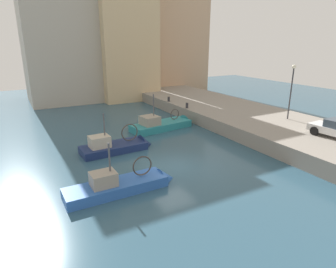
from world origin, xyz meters
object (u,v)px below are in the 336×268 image
Objects in this scene: fishing_boat_navy at (119,149)px; mooring_bollard_north at (169,99)px; quay_streetlamp at (292,83)px; fishing_boat_blue at (123,189)px; fishing_boat_teal at (164,127)px; mooring_bollard_mid at (187,105)px.

fishing_boat_navy reaches higher than mooring_bollard_north.
quay_streetlamp is at bearing -65.13° from mooring_bollard_north.
mooring_bollard_north is 0.11× the size of quay_streetlamp.
fishing_boat_navy is 13.48m from mooring_bollard_north.
fishing_boat_blue is 19.34m from mooring_bollard_north.
fishing_boat_teal is (5.79, 3.51, -0.00)m from fishing_boat_navy.
fishing_boat_navy is 11.06m from mooring_bollard_mid.
fishing_boat_teal is at bearing 51.29° from fishing_boat_blue.
fishing_boat_blue is at bearing -126.43° from mooring_bollard_north.
quay_streetlamp reaches higher than fishing_boat_teal.
fishing_boat_navy is 16.04m from quay_streetlamp.
fishing_boat_teal reaches higher than fishing_boat_blue.
mooring_bollard_mid and mooring_bollard_north have the same top height.
mooring_bollard_north is at bearing 53.57° from fishing_boat_blue.
fishing_boat_blue reaches higher than mooring_bollard_north.
quay_streetlamp is at bearing 11.02° from fishing_boat_blue.
fishing_boat_navy is 0.88× the size of fishing_boat_blue.
fishing_boat_navy is 6.77m from fishing_boat_teal.
fishing_boat_teal is at bearing -122.41° from mooring_bollard_north.
fishing_boat_teal is 7.14m from mooring_bollard_north.
fishing_boat_blue is at bearing -168.98° from quay_streetlamp.
quay_streetlamp is (5.65, -8.19, 2.98)m from mooring_bollard_mid.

